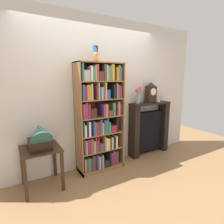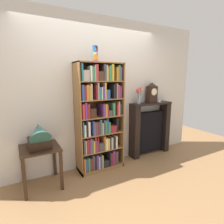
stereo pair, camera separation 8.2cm
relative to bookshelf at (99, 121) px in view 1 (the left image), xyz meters
name	(u,v)px [view 1 (the left image)]	position (x,y,z in m)	size (l,w,h in m)	color
ground_plane	(104,171)	(0.02, -0.11, -0.90)	(7.54, 6.40, 0.02)	#997047
wall_back	(99,94)	(0.12, 0.23, 0.44)	(4.54, 0.08, 2.67)	silver
bookshelf	(99,121)	(0.00, 0.00, 0.00)	(0.81, 0.35, 1.87)	olive
cup_stack	(96,54)	(-0.05, -0.02, 1.11)	(0.09, 0.09, 0.25)	pink
side_table_left	(41,157)	(-0.99, -0.08, -0.41)	(0.55, 0.54, 0.62)	#382316
gramophone	(40,136)	(-0.99, -0.15, -0.08)	(0.30, 0.47, 0.47)	black
fireplace_mantel	(149,129)	(1.23, 0.08, -0.34)	(0.94, 0.25, 1.11)	black
mantel_clock	(151,92)	(1.23, 0.06, 0.43)	(0.20, 0.15, 0.41)	black
flower_vase	(138,95)	(0.90, 0.06, 0.39)	(0.16, 0.14, 0.33)	#99B2D1
teacup_with_saucer	(158,101)	(1.43, 0.06, 0.25)	(0.13, 0.12, 0.06)	white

